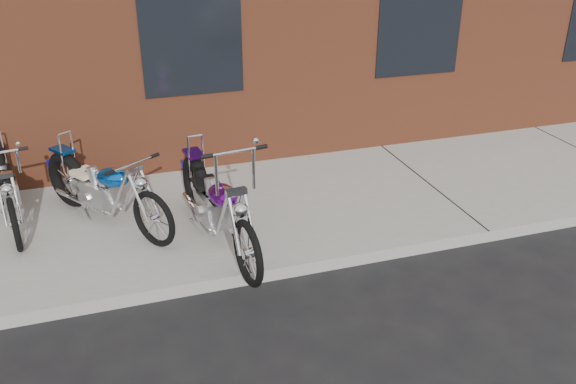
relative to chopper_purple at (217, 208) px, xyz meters
name	(u,v)px	position (x,y,z in m)	size (l,w,h in m)	color
ground	(251,285)	(0.19, -0.76, -0.60)	(120.00, 120.00, 0.00)	black
sidewalk	(222,217)	(0.19, 0.74, -0.53)	(22.00, 3.00, 0.15)	gray
chopper_purple	(217,208)	(0.00, 0.00, 0.00)	(0.62, 2.50, 1.41)	black
chopper_blue	(104,191)	(-1.22, 0.90, -0.02)	(1.43, 2.04, 1.04)	black
chopper_third	(6,190)	(-2.37, 1.37, -0.05)	(0.62, 2.21, 1.13)	black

